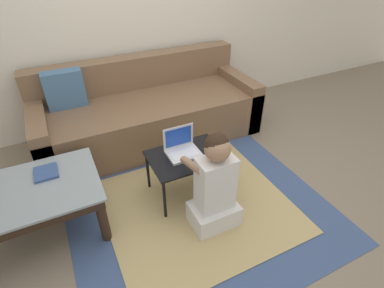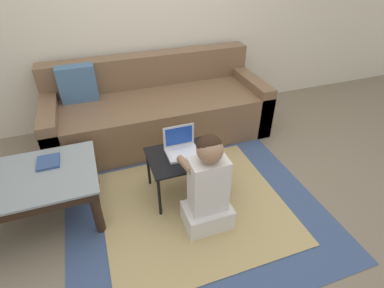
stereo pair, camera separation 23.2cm
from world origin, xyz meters
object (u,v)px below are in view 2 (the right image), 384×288
at_px(computer_mouse, 209,153).
at_px(couch, 157,110).
at_px(laptop_desk, 186,159).
at_px(person_seated, 208,188).
at_px(book_on_table, 48,162).
at_px(coffee_table, 34,184).
at_px(laptop, 182,149).

bearing_deg(computer_mouse, couch, 98.76).
xyz_separation_m(laptop_desk, person_seated, (0.04, -0.40, 0.02)).
relative_size(computer_mouse, book_on_table, 0.55).
bearing_deg(book_on_table, laptop_desk, -11.52).
xyz_separation_m(computer_mouse, person_seated, (-0.14, -0.34, -0.04)).
bearing_deg(person_seated, computer_mouse, 67.41).
relative_size(coffee_table, laptop, 3.44).
distance_m(computer_mouse, person_seated, 0.37).
xyz_separation_m(computer_mouse, book_on_table, (-1.21, 0.27, 0.03)).
height_order(laptop_desk, computer_mouse, computer_mouse).
relative_size(laptop_desk, person_seated, 0.75).
bearing_deg(person_seated, laptop_desk, 95.15).
bearing_deg(laptop_desk, coffee_table, 175.78).
bearing_deg(book_on_table, coffee_table, -131.79).
height_order(coffee_table, book_on_table, book_on_table).
xyz_separation_m(couch, laptop_desk, (-0.01, -1.01, 0.06)).
bearing_deg(laptop_desk, book_on_table, 168.48).
xyz_separation_m(coffee_table, laptop_desk, (1.15, -0.08, -0.01)).
xyz_separation_m(laptop_desk, laptop, (-0.02, 0.04, 0.08)).
height_order(laptop, book_on_table, laptop).
relative_size(coffee_table, computer_mouse, 9.04).
height_order(coffee_table, person_seated, person_seated).
bearing_deg(book_on_table, laptop, -9.27).
bearing_deg(book_on_table, couch, 37.52).
xyz_separation_m(coffee_table, laptop, (1.13, -0.04, 0.07)).
distance_m(couch, coffee_table, 1.48).
distance_m(coffee_table, book_on_table, 0.19).
bearing_deg(couch, laptop_desk, -90.55).
height_order(coffee_table, laptop, laptop).
distance_m(couch, laptop_desk, 1.01).
bearing_deg(laptop, couch, 88.40).
bearing_deg(person_seated, book_on_table, 150.40).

